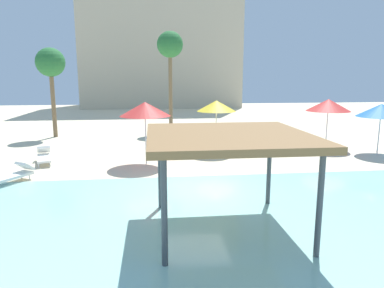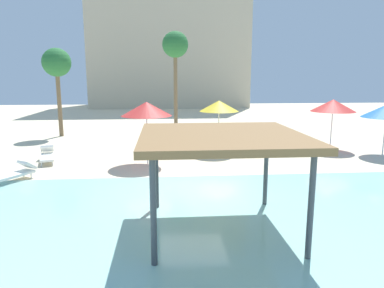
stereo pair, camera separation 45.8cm
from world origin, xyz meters
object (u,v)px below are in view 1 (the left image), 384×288
(beach_umbrella_yellow_0, at_px, (216,106))
(palm_tree_1, at_px, (170,47))
(beach_umbrella_blue_2, at_px, (381,110))
(lounge_chair_3, at_px, (217,141))
(palm_tree_0, at_px, (50,64))
(beach_umbrella_red_1, at_px, (145,109))
(lounge_chair_0, at_px, (44,156))
(beach_umbrella_red_3, at_px, (328,105))
(lounge_chair_1, at_px, (13,175))
(shade_pavilion, at_px, (228,139))

(beach_umbrella_yellow_0, bearing_deg, palm_tree_1, 104.59)
(beach_umbrella_yellow_0, height_order, beach_umbrella_blue_2, beach_umbrella_yellow_0)
(lounge_chair_3, bearing_deg, palm_tree_1, 174.50)
(lounge_chair_3, height_order, palm_tree_0, palm_tree_0)
(beach_umbrella_red_1, relative_size, lounge_chair_0, 1.48)
(beach_umbrella_red_3, bearing_deg, palm_tree_1, 138.46)
(beach_umbrella_yellow_0, relative_size, palm_tree_0, 0.47)
(beach_umbrella_red_1, height_order, lounge_chair_1, beach_umbrella_red_1)
(beach_umbrella_yellow_0, xyz_separation_m, lounge_chair_3, (0.34, 1.50, -2.19))
(lounge_chair_0, height_order, palm_tree_1, palm_tree_1)
(shade_pavilion, xyz_separation_m, beach_umbrella_blue_2, (9.99, 8.40, -0.16))
(beach_umbrella_red_1, height_order, lounge_chair_3, beach_umbrella_red_1)
(beach_umbrella_yellow_0, distance_m, lounge_chair_3, 2.68)
(lounge_chair_1, height_order, palm_tree_1, palm_tree_1)
(lounge_chair_3, bearing_deg, lounge_chair_0, -97.45)
(beach_umbrella_red_1, distance_m, beach_umbrella_blue_2, 12.28)
(beach_umbrella_red_1, xyz_separation_m, palm_tree_1, (1.72, 10.12, 3.53))
(beach_umbrella_yellow_0, relative_size, beach_umbrella_red_3, 1.00)
(lounge_chair_0, xyz_separation_m, lounge_chair_1, (-0.25, -3.23, 0.00))
(palm_tree_1, bearing_deg, lounge_chair_3, -69.42)
(beach_umbrella_yellow_0, distance_m, palm_tree_0, 11.97)
(beach_umbrella_yellow_0, distance_m, beach_umbrella_red_3, 6.48)
(shade_pavilion, height_order, beach_umbrella_blue_2, beach_umbrella_blue_2)
(beach_umbrella_red_1, bearing_deg, palm_tree_0, 126.89)
(beach_umbrella_blue_2, height_order, lounge_chair_3, beach_umbrella_blue_2)
(palm_tree_1, bearing_deg, lounge_chair_0, -125.23)
(lounge_chair_1, relative_size, palm_tree_0, 0.32)
(lounge_chair_1, bearing_deg, beach_umbrella_yellow_0, 150.80)
(shade_pavilion, bearing_deg, palm_tree_1, 91.76)
(shade_pavilion, height_order, lounge_chair_0, shade_pavilion)
(beach_umbrella_yellow_0, xyz_separation_m, palm_tree_1, (-2.04, 7.82, 3.61))
(beach_umbrella_blue_2, xyz_separation_m, beach_umbrella_red_3, (-2.02, 1.75, 0.15))
(lounge_chair_0, xyz_separation_m, palm_tree_0, (-1.41, 7.60, 4.53))
(shade_pavilion, bearing_deg, beach_umbrella_red_1, 106.61)
(shade_pavilion, xyz_separation_m, lounge_chair_0, (-7.14, 8.35, -2.16))
(palm_tree_1, bearing_deg, beach_umbrella_red_1, -99.64)
(beach_umbrella_red_3, relative_size, lounge_chair_1, 1.47)
(beach_umbrella_red_1, height_order, palm_tree_1, palm_tree_1)
(beach_umbrella_red_1, height_order, palm_tree_0, palm_tree_0)
(beach_umbrella_yellow_0, bearing_deg, lounge_chair_1, -151.87)
(shade_pavilion, height_order, lounge_chair_3, shade_pavilion)
(beach_umbrella_yellow_0, bearing_deg, beach_umbrella_red_3, 2.47)
(beach_umbrella_red_3, xyz_separation_m, lounge_chair_1, (-15.35, -5.03, -2.15))
(lounge_chair_1, bearing_deg, palm_tree_0, -141.22)
(shade_pavilion, distance_m, palm_tree_0, 18.25)
(lounge_chair_1, bearing_deg, beach_umbrella_red_3, 140.79)
(beach_umbrella_blue_2, distance_m, palm_tree_0, 20.17)
(lounge_chair_1, relative_size, lounge_chair_3, 0.98)
(shade_pavilion, distance_m, palm_tree_1, 18.07)
(lounge_chair_0, bearing_deg, lounge_chair_3, 92.65)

